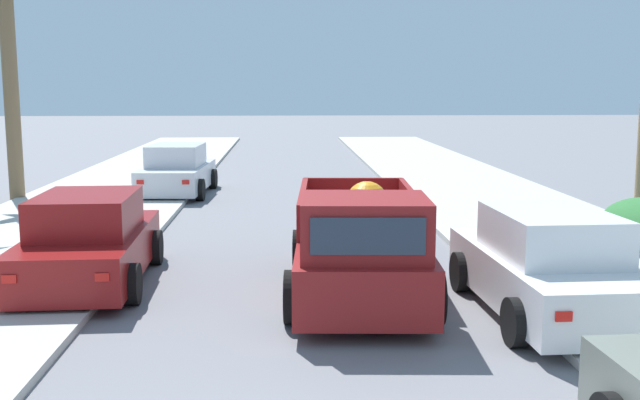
% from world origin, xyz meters
% --- Properties ---
extents(sidewalk_left, '(4.93, 60.00, 0.12)m').
position_xyz_m(sidewalk_left, '(-5.57, 12.00, 0.06)').
color(sidewalk_left, '#B2AFA8').
rests_on(sidewalk_left, ground).
extents(sidewalk_right, '(4.93, 60.00, 0.12)m').
position_xyz_m(sidewalk_right, '(5.57, 12.00, 0.06)').
color(sidewalk_right, '#B2AFA8').
rests_on(sidewalk_right, ground).
extents(curb_left, '(0.16, 60.00, 0.10)m').
position_xyz_m(curb_left, '(-4.50, 12.00, 0.05)').
color(curb_left, silver).
rests_on(curb_left, ground).
extents(curb_right, '(0.16, 60.00, 0.10)m').
position_xyz_m(curb_right, '(4.50, 12.00, 0.05)').
color(curb_right, silver).
rests_on(curb_right, ground).
extents(pickup_truck, '(2.42, 5.30, 1.80)m').
position_xyz_m(pickup_truck, '(0.86, 6.54, 0.79)').
color(pickup_truck, maroon).
rests_on(pickup_truck, ground).
extents(car_left_near, '(2.14, 4.31, 1.54)m').
position_xyz_m(car_left_near, '(-3.58, 7.55, 0.71)').
color(car_left_near, maroon).
rests_on(car_left_near, ground).
extents(car_left_mid, '(2.18, 4.33, 1.54)m').
position_xyz_m(car_left_mid, '(-3.60, 18.01, 0.71)').
color(car_left_mid, silver).
rests_on(car_left_mid, ground).
extents(car_left_far, '(2.14, 4.31, 1.54)m').
position_xyz_m(car_left_far, '(3.48, 5.52, 0.71)').
color(car_left_far, silver).
rests_on(car_left_far, ground).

